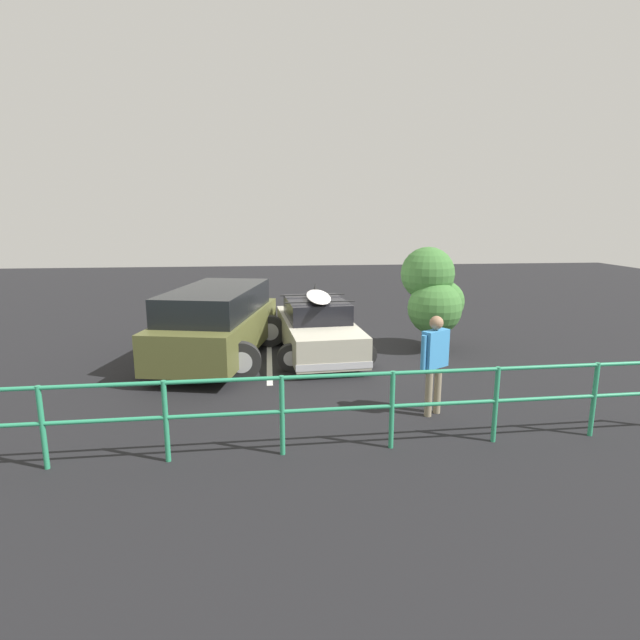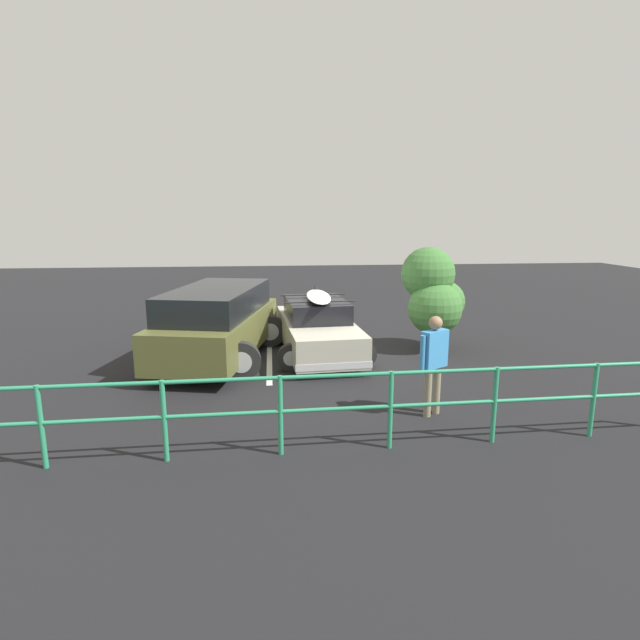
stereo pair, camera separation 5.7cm
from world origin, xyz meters
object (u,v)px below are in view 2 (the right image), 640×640
object	(u,v)px
person_bystander	(434,356)
sedan_car	(317,328)
suv_car	(218,322)
bush_near_left	(434,292)

from	to	relation	value
person_bystander	sedan_car	bearing A→B (deg)	-68.92
suv_car	sedan_car	bearing A→B (deg)	-172.10
sedan_car	bush_near_left	distance (m)	2.99
bush_near_left	sedan_car	bearing A→B (deg)	2.09
sedan_car	bush_near_left	size ratio (longest dim) A/B	1.66
sedan_car	bush_near_left	bearing A→B (deg)	-177.91
sedan_car	suv_car	world-z (taller)	suv_car
suv_car	bush_near_left	size ratio (longest dim) A/B	1.92
sedan_car	person_bystander	distance (m)	4.30
bush_near_left	person_bystander	bearing A→B (deg)	71.98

